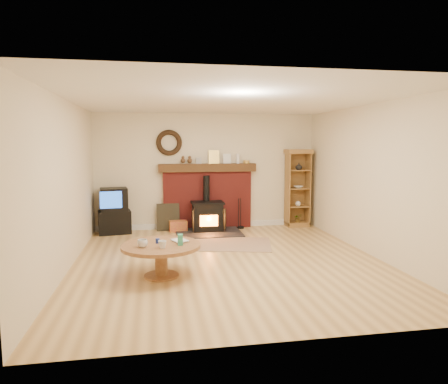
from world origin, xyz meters
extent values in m
plane|color=#B08549|center=(0.00, 0.00, 0.00)|extent=(5.50, 5.50, 0.00)
cube|color=beige|center=(0.00, 2.75, 1.30)|extent=(5.00, 0.02, 2.60)
cube|color=beige|center=(0.00, -2.75, 1.30)|extent=(5.00, 0.02, 2.60)
cube|color=beige|center=(-2.50, 0.00, 1.30)|extent=(0.02, 5.50, 2.60)
cube|color=beige|center=(2.50, 0.00, 1.30)|extent=(0.02, 5.50, 2.60)
cube|color=white|center=(0.00, 0.00, 2.60)|extent=(5.00, 5.50, 0.02)
cube|color=white|center=(0.00, 2.73, 0.06)|extent=(5.00, 0.04, 0.12)
torus|color=black|center=(-0.85, 2.69, 1.95)|extent=(0.57, 0.11, 0.57)
cube|color=maroon|center=(0.00, 2.67, 0.65)|extent=(2.00, 0.15, 1.30)
cube|color=#3D2413|center=(0.00, 2.64, 1.39)|extent=(2.20, 0.22, 0.18)
cube|color=#999999|center=(-0.20, 2.65, 1.55)|extent=(0.13, 0.05, 0.14)
cube|color=gold|center=(0.15, 2.67, 1.63)|extent=(0.24, 0.06, 0.30)
cube|color=white|center=(0.45, 2.67, 1.59)|extent=(0.18, 0.05, 0.22)
cylinder|color=white|center=(0.70, 2.65, 1.59)|extent=(0.08, 0.08, 0.22)
cylinder|color=gold|center=(0.90, 2.65, 1.51)|extent=(0.14, 0.14, 0.07)
cube|color=black|center=(-0.05, 2.10, 0.01)|extent=(1.40, 1.00, 0.03)
cube|color=black|center=(-0.05, 2.30, 0.33)|extent=(0.64, 0.46, 0.59)
cube|color=black|center=(-0.05, 2.30, 0.64)|extent=(0.70, 0.50, 0.04)
cylinder|color=black|center=(-0.05, 2.45, 0.94)|extent=(0.14, 0.14, 0.56)
cube|color=orange|center=(-0.05, 2.06, 0.29)|extent=(0.38, 0.02, 0.24)
cube|color=black|center=(-0.34, 2.12, 0.30)|extent=(0.15, 0.21, 0.47)
cube|color=black|center=(0.24, 2.12, 0.30)|extent=(0.15, 0.21, 0.47)
cube|color=brown|center=(0.19, 1.10, 0.01)|extent=(1.83, 1.45, 0.01)
cube|color=black|center=(-2.05, 2.47, 0.25)|extent=(0.73, 0.56, 0.49)
cube|color=black|center=(-2.05, 2.47, 0.74)|extent=(0.62, 0.54, 0.49)
cube|color=blue|center=(-2.09, 2.23, 0.76)|extent=(0.44, 0.08, 0.35)
cube|color=olive|center=(2.10, 2.53, 0.05)|extent=(0.52, 0.38, 0.10)
cube|color=olive|center=(2.10, 2.71, 0.87)|extent=(0.52, 0.02, 1.65)
cube|color=olive|center=(1.85, 2.53, 0.87)|extent=(0.02, 0.38, 1.65)
cube|color=olive|center=(2.35, 2.53, 0.87)|extent=(0.02, 0.38, 1.65)
cube|color=olive|center=(2.10, 2.53, 1.75)|extent=(0.58, 0.42, 0.10)
cube|color=olive|center=(2.10, 2.53, 0.47)|extent=(0.48, 0.34, 0.02)
cube|color=olive|center=(2.10, 2.53, 0.90)|extent=(0.48, 0.34, 0.02)
cube|color=olive|center=(2.10, 2.53, 1.32)|extent=(0.48, 0.34, 0.02)
imported|color=white|center=(2.10, 2.48, 1.41)|extent=(0.16, 0.16, 0.16)
imported|color=white|center=(2.10, 2.48, 0.93)|extent=(0.20, 0.20, 0.05)
sphere|color=white|center=(2.10, 2.48, 0.54)|extent=(0.12, 0.12, 0.12)
imported|color=#389873|center=(2.10, 2.48, 0.20)|extent=(0.18, 0.15, 0.20)
cube|color=gold|center=(-0.69, 2.40, 0.12)|extent=(0.39, 0.26, 0.24)
cube|color=black|center=(-0.90, 2.55, 0.30)|extent=(0.51, 0.14, 0.60)
cylinder|color=black|center=(0.74, 2.50, 0.02)|extent=(0.16, 0.16, 0.04)
cylinder|color=black|center=(0.69, 2.50, 0.35)|extent=(0.02, 0.02, 0.70)
cylinder|color=black|center=(0.74, 2.50, 0.35)|extent=(0.02, 0.02, 0.70)
cylinder|color=brown|center=(-1.11, -0.60, 0.01)|extent=(0.50, 0.50, 0.03)
cylinder|color=brown|center=(-1.11, -0.60, 0.23)|extent=(0.18, 0.18, 0.41)
cylinder|color=brown|center=(-1.11, -0.60, 0.46)|extent=(1.14, 1.14, 0.05)
imported|color=white|center=(-1.36, -0.72, 0.54)|extent=(0.14, 0.14, 0.11)
imported|color=white|center=(-1.09, -0.83, 0.54)|extent=(0.11, 0.11, 0.11)
imported|color=#4C331E|center=(-0.92, -0.51, 0.49)|extent=(0.19, 0.26, 0.02)
cylinder|color=navy|center=(-1.15, -0.53, 0.52)|extent=(0.06, 0.06, 0.07)
cube|color=#389873|center=(-0.83, -0.70, 0.56)|extent=(0.07, 0.07, 0.16)
camera|label=1|loc=(-1.17, -6.28, 1.91)|focal=32.00mm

